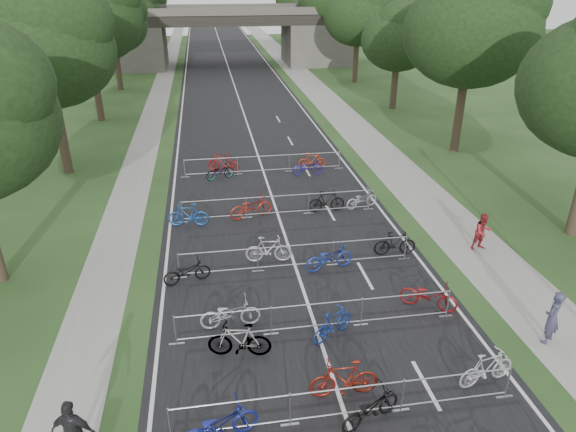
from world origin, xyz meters
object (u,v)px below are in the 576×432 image
object	(u,v)px
overpass_bridge	(226,36)
pedestrian_a	(552,318)
pedestrian_c	(74,432)
pedestrian_b	(483,232)

from	to	relation	value
overpass_bridge	pedestrian_a	world-z (taller)	overpass_bridge
overpass_bridge	pedestrian_c	bearing A→B (deg)	-96.68
pedestrian_a	pedestrian_b	size ratio (longest dim) A/B	1.14
pedestrian_a	pedestrian_b	distance (m)	6.14
overpass_bridge	pedestrian_c	size ratio (longest dim) A/B	16.68
overpass_bridge	pedestrian_c	distance (m)	58.48
pedestrian_a	pedestrian_b	bearing A→B (deg)	-132.75
pedestrian_c	pedestrian_a	bearing A→B (deg)	-155.97
pedestrian_a	pedestrian_b	xyz separation A→B (m)	(0.90, 6.07, -0.12)
overpass_bridge	pedestrian_b	size ratio (longest dim) A/B	18.80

